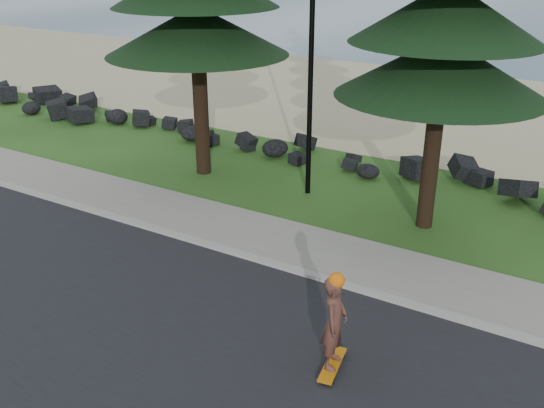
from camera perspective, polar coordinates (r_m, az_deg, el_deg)
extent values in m
plane|color=#295019|center=(14.66, -2.49, -3.05)|extent=(160.00, 160.00, 0.00)
cube|color=black|center=(11.71, -14.89, -11.46)|extent=(160.00, 7.00, 0.02)
cube|color=#A9A098|center=(13.98, -4.51, -4.29)|extent=(160.00, 0.20, 0.10)
cube|color=gray|center=(14.79, -2.06, -2.61)|extent=(160.00, 2.00, 0.08)
cube|color=tan|center=(27.22, 14.69, 8.96)|extent=(160.00, 15.00, 0.01)
cylinder|color=black|center=(16.06, 3.72, 14.38)|extent=(0.14, 0.14, 8.00)
cube|color=#C66F0B|center=(10.48, 5.71, -14.80)|extent=(0.40, 1.01, 0.03)
imported|color=brown|center=(9.98, 5.91, -11.04)|extent=(0.49, 0.66, 1.64)
sphere|color=orange|center=(9.55, 6.10, -7.16)|extent=(0.26, 0.26, 0.26)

